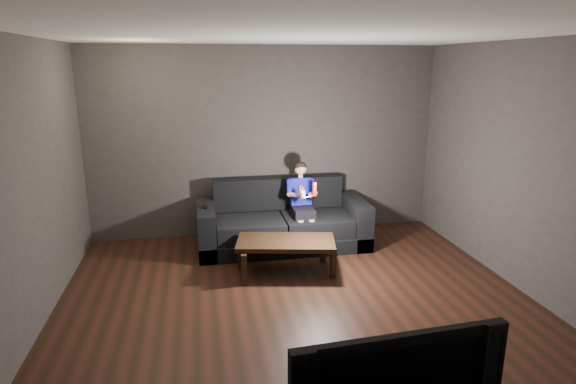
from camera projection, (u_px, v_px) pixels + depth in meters
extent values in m
plane|color=black|center=(302.00, 312.00, 4.88)|extent=(5.00, 5.00, 0.00)
cube|color=#3A3432|center=(266.00, 142.00, 6.91)|extent=(5.00, 0.04, 2.70)
cube|color=#3A3432|center=(422.00, 315.00, 2.16)|extent=(5.00, 0.04, 2.70)
cube|color=#3A3432|center=(16.00, 197.00, 4.09)|extent=(0.04, 5.00, 2.70)
cube|color=#3A3432|center=(538.00, 173.00, 4.98)|extent=(0.04, 5.00, 2.70)
cube|color=white|center=(304.00, 33.00, 4.18)|extent=(5.00, 5.00, 0.02)
cube|color=black|center=(283.00, 239.00, 6.64)|extent=(2.29, 0.99, 0.20)
cube|color=black|center=(250.00, 228.00, 6.41)|extent=(0.89, 0.70, 0.24)
cube|color=black|center=(317.00, 224.00, 6.57)|extent=(0.89, 0.70, 0.24)
cube|color=black|center=(278.00, 193.00, 6.86)|extent=(1.83, 0.23, 0.45)
cube|color=black|center=(207.00, 229.00, 6.40)|extent=(0.23, 0.99, 0.62)
cube|color=black|center=(354.00, 220.00, 6.77)|extent=(0.23, 0.99, 0.62)
cube|color=black|center=(303.00, 213.00, 6.47)|extent=(0.28, 0.35, 0.13)
cube|color=#020C8D|center=(300.00, 191.00, 6.58)|extent=(0.28, 0.20, 0.39)
cube|color=yellow|center=(302.00, 189.00, 6.49)|extent=(0.09, 0.09, 0.09)
cube|color=#B41538|center=(302.00, 189.00, 6.49)|extent=(0.06, 0.06, 0.06)
cylinder|color=#DE998C|center=(300.00, 176.00, 6.53)|extent=(0.06, 0.06, 0.06)
sphere|color=#DE998C|center=(301.00, 168.00, 6.50)|extent=(0.17, 0.17, 0.17)
ellipsoid|color=black|center=(300.00, 167.00, 6.50)|extent=(0.18, 0.18, 0.15)
cylinder|color=#020C8D|center=(289.00, 188.00, 6.48)|extent=(0.07, 0.21, 0.18)
cylinder|color=#020C8D|center=(314.00, 187.00, 6.54)|extent=(0.07, 0.21, 0.18)
cylinder|color=#DE998C|center=(295.00, 194.00, 6.35)|extent=(0.13, 0.22, 0.10)
cylinder|color=#DE998C|center=(313.00, 193.00, 6.40)|extent=(0.13, 0.22, 0.10)
sphere|color=#DE998C|center=(300.00, 196.00, 6.28)|extent=(0.08, 0.08, 0.08)
sphere|color=#DE998C|center=(311.00, 195.00, 6.31)|extent=(0.08, 0.08, 0.08)
cylinder|color=#DE998C|center=(301.00, 232.00, 6.33)|extent=(0.08, 0.08, 0.31)
cylinder|color=#DE998C|center=(311.00, 231.00, 6.36)|extent=(0.08, 0.08, 0.31)
cube|color=red|center=(315.00, 189.00, 6.09)|extent=(0.06, 0.07, 0.18)
cube|color=maroon|center=(315.00, 186.00, 6.05)|extent=(0.03, 0.02, 0.03)
cylinder|color=silver|center=(315.00, 190.00, 6.07)|extent=(0.02, 0.01, 0.02)
ellipsoid|color=silver|center=(303.00, 193.00, 6.07)|extent=(0.07, 0.09, 0.14)
cylinder|color=black|center=(304.00, 189.00, 6.03)|extent=(0.02, 0.01, 0.02)
cube|color=black|center=(206.00, 207.00, 6.27)|extent=(0.04, 0.15, 0.03)
cube|color=black|center=(206.00, 205.00, 6.31)|extent=(0.02, 0.02, 0.00)
cube|color=black|center=(286.00, 242.00, 5.70)|extent=(1.24, 0.79, 0.05)
cube|color=black|center=(244.00, 270.00, 5.44)|extent=(0.06, 0.06, 0.37)
cube|color=black|center=(333.00, 263.00, 5.62)|extent=(0.06, 0.06, 0.37)
cube|color=black|center=(240.00, 254.00, 5.88)|extent=(0.06, 0.06, 0.37)
cube|color=black|center=(323.00, 248.00, 6.07)|extent=(0.06, 0.06, 0.37)
imported|color=black|center=(389.00, 379.00, 2.50)|extent=(1.15, 0.22, 0.66)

